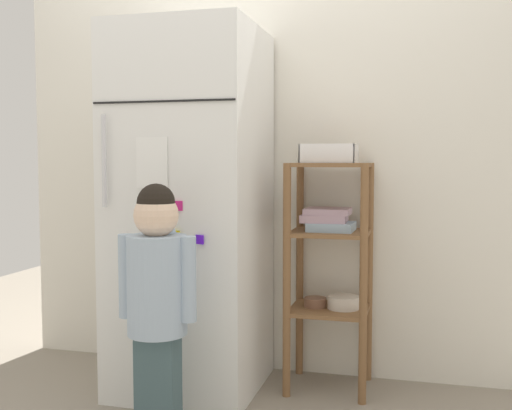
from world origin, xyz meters
TOP-DOWN VIEW (x-y plane):
  - ground_plane at (0.00, 0.00)m, footprint 6.00×6.00m
  - kitchen_wall_back at (0.00, 0.37)m, footprint 2.67×0.03m
  - refrigerator at (-0.29, 0.02)m, footprint 0.64×0.68m
  - child_standing at (-0.23, -0.51)m, footprint 0.32×0.24m
  - pantry_shelf_unit at (0.34, 0.17)m, footprint 0.38×0.35m
  - fruit_bin at (0.34, 0.17)m, footprint 0.25×0.19m

SIDE VIEW (x-z plane):
  - ground_plane at x=0.00m, z-range 0.00..0.00m
  - child_standing at x=-0.23m, z-range 0.10..1.09m
  - pantry_shelf_unit at x=0.34m, z-range 0.12..1.18m
  - refrigerator at x=-0.29m, z-range 0.00..1.68m
  - kitchen_wall_back at x=0.00m, z-range 0.00..2.18m
  - fruit_bin at x=0.34m, z-range 1.06..1.15m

